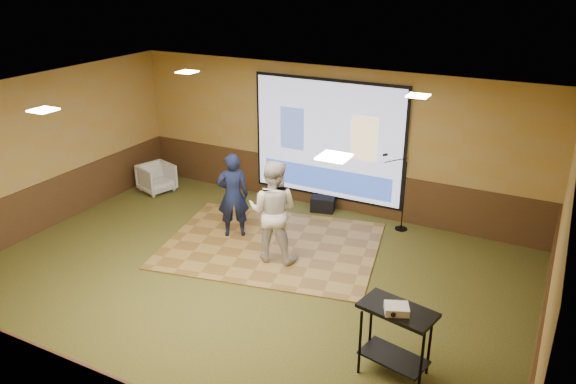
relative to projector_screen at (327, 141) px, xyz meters
The scene contains 18 objects.
ground 3.74m from the projector_screen, 90.00° to the right, with size 9.00×9.00×0.00m, color #303D1C.
room_shell 3.49m from the projector_screen, 90.00° to the right, with size 9.04×7.04×3.02m.
wainscot_back 1.00m from the projector_screen, 90.00° to the left, with size 9.00×0.04×0.95m, color #442C16.
wainscot_left 5.73m from the projector_screen, 142.51° to the right, with size 0.04×7.00×0.95m, color #442C16.
wainscot_right 5.73m from the projector_screen, 37.49° to the right, with size 0.04×7.00×0.95m, color #442C16.
projector_screen is the anchor object (origin of this frame).
downlight_nw 3.12m from the projector_screen, 143.35° to the right, with size 0.32×0.32×0.02m, color #FFEABF.
downlight_ne 3.12m from the projector_screen, 36.65° to the right, with size 0.32×0.32×0.02m, color #FFEABF.
downlight_sw 5.61m from the projector_screen, 114.02° to the right, with size 0.32×0.32×0.02m, color #FFEABF.
downlight_se 5.61m from the projector_screen, 65.98° to the right, with size 0.32×0.32×0.02m, color #FFEABF.
dance_floor 2.55m from the projector_screen, 94.73° to the right, with size 3.84×2.93×0.03m, color olive.
player_left 2.38m from the projector_screen, 116.02° to the right, with size 0.60×0.39×1.64m, color #12193A.
player_right 2.59m from the projector_screen, 87.52° to the right, with size 0.89×0.69×1.83m, color silver.
av_table 5.35m from the projector_screen, 56.85° to the right, with size 0.93×0.49×0.97m.
projector 5.38m from the projector_screen, 57.28° to the right, with size 0.29×0.24×0.10m, color silver.
mic_stand 1.99m from the projector_screen, 10.14° to the right, with size 0.60×0.24×1.52m.
banquet_chair 4.08m from the projector_screen, 165.95° to the right, with size 0.69×0.71×0.64m, color gray.
duffel_bag 1.34m from the projector_screen, 83.87° to the right, with size 0.49×0.32×0.30m, color black.
Camera 1 is at (4.36, -6.73, 4.88)m, focal length 35.00 mm.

